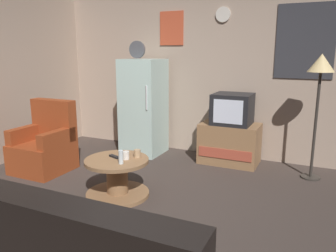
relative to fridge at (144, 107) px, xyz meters
The scene contains 12 objects.
ground_plane 2.29m from the fridge, 65.91° to the right, with size 12.00×12.00×0.00m, color #3D332D.
wall_with_art 1.19m from the fridge, 27.99° to the left, with size 5.20×0.12×2.76m.
fridge is the anchor object (origin of this frame).
tv_stand 1.46m from the fridge, ahead, with size 0.84×0.53×0.59m.
crt_tv 1.41m from the fridge, ahead, with size 0.54×0.51×0.44m.
standing_lamp 2.58m from the fridge, ahead, with size 0.32×0.32×1.59m.
coffee_table 1.76m from the fridge, 71.52° to the right, with size 0.72×0.72×0.44m.
wine_glass 1.85m from the fridge, 68.70° to the right, with size 0.05×0.05×0.15m, color silver.
mug_ceramic_white 1.69m from the fridge, 67.91° to the right, with size 0.08×0.08×0.09m, color silver.
mug_ceramic_tan 1.62m from the fridge, 63.68° to the right, with size 0.08×0.08×0.09m, color tan.
remote_control 1.65m from the fridge, 72.92° to the right, with size 0.15×0.04×0.02m, color black.
armchair 1.59m from the fridge, 123.27° to the right, with size 0.68×0.68×0.96m.
Camera 1 is at (1.68, -2.62, 1.62)m, focal length 35.81 mm.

